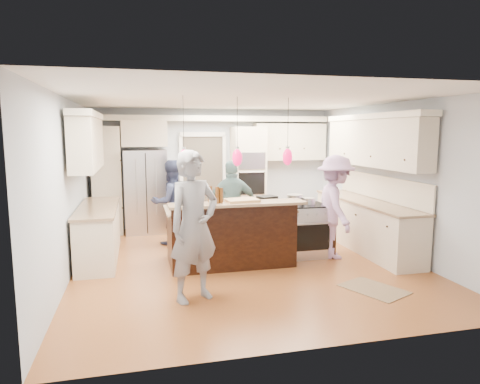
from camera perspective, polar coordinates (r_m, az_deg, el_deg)
The scene contains 23 objects.
ground_plane at distance 7.33m, azimuth 0.65°, elevation -9.32°, with size 6.00×6.00×0.00m, color #A2612C.
room_shell at distance 7.00m, azimuth 0.67°, elevation 5.03°, with size 5.54×6.04×2.72m.
refrigerator at distance 9.51m, azimuth -12.41°, elevation 0.07°, with size 0.90×0.70×1.80m, color #B7B7BC.
oven_column at distance 9.82m, azimuth 1.09°, elevation 1.98°, with size 0.72×0.69×2.30m.
back_upper_cabinets at distance 9.60m, azimuth -7.75°, elevation 4.88°, with size 5.30×0.61×2.54m.
right_counter_run at distance 8.29m, azimuth 16.75°, elevation -0.14°, with size 0.64×3.10×2.51m.
left_cabinets at distance 7.70m, azimuth -18.82°, elevation -0.83°, with size 0.64×2.30×2.51m.
kitchen_island at distance 7.21m, azimuth -1.39°, elevation -5.60°, with size 2.10×1.46×1.12m.
island_range at distance 7.70m, azimuth 8.82°, elevation -5.04°, with size 0.82×0.71×0.92m.
pendant_lights at distance 6.45m, azimuth -0.37°, elevation 4.65°, with size 1.75×0.15×1.03m.
person_bar_end at distance 5.54m, azimuth -6.16°, elevation -4.57°, with size 0.71×0.47×1.96m, color gray.
person_far_left at distance 8.45m, azimuth -9.18°, elevation -1.35°, with size 0.80×0.62×1.65m, color navy.
person_far_right at distance 7.93m, azimuth -1.01°, elevation -1.80°, with size 0.97×0.41×1.66m, color slate.
person_range_side at distance 7.59m, azimuth 12.60°, elevation -1.93°, with size 1.16×0.67×1.79m, color #AF87B6.
floor_rug at distance 6.40m, azimuth 17.41°, elevation -12.25°, with size 0.58×0.85×0.01m, color #846548.
water_bottle at distance 6.39m, azimuth -6.64°, elevation -0.30°, with size 0.07×0.07×0.29m, color silver.
beer_bottle_a at distance 6.47m, azimuth -4.02°, elevation -0.32°, with size 0.06×0.06×0.25m, color #46250C.
beer_bottle_b at distance 6.39m, azimuth -3.04°, elevation -0.42°, with size 0.06×0.06×0.25m, color #46250C.
beer_bottle_c at distance 6.42m, azimuth -2.53°, elevation -0.47°, with size 0.06×0.06×0.23m, color #46250C.
drink_can at distance 6.34m, azimuth -3.87°, elevation -1.05°, with size 0.07×0.07×0.13m, color #B7B7BC.
cutting_board at distance 6.59m, azimuth 0.27°, elevation -1.10°, with size 0.49×0.35×0.04m, color tan.
pot_large at distance 7.67m, azimuth 7.34°, elevation -0.92°, with size 0.28×0.28×0.16m, color #B7B7BC.
pot_small at distance 7.64m, azimuth 9.18°, elevation -1.18°, with size 0.22×0.22×0.11m, color #B7B7BC.
Camera 1 is at (-1.72, -6.78, 2.18)m, focal length 32.00 mm.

